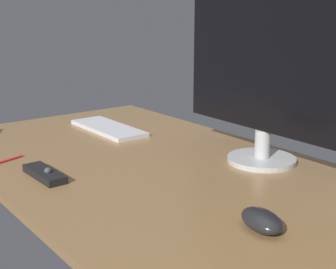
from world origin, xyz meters
TOP-DOWN VIEW (x-y plane):
  - desk at (0.00, 0.00)cm, footprint 140.00×84.00cm
  - monitor at (22.34, 26.24)cm, footprint 59.68×19.62cm
  - keyboard at (-36.85, 10.48)cm, footprint 34.15×12.55cm
  - computer_mouse at (51.58, -6.67)cm, footprint 12.39×9.45cm
  - media_remote at (-3.52, -28.50)cm, footprint 16.66×5.54cm
  - pen at (-22.55, -32.92)cm, footprint 4.78×13.19cm

SIDE VIEW (x-z plane):
  - desk at x=0.00cm, z-range 0.00..2.00cm
  - pen at x=-22.55cm, z-range 2.00..2.75cm
  - keyboard at x=-36.85cm, z-range 2.00..3.40cm
  - media_remote at x=-3.52cm, z-range 1.40..4.66cm
  - computer_mouse at x=51.58cm, z-range 2.00..5.97cm
  - monitor at x=22.34cm, z-range 3.63..51.44cm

